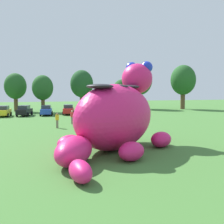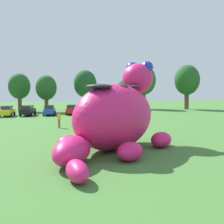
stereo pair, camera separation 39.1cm
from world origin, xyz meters
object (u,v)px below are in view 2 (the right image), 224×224
Objects in this scene: car_black at (28,111)px; car_orange at (110,109)px; car_blue at (49,110)px; spectator_mid_field at (74,117)px; car_white at (90,109)px; spectator_near_inflatable at (59,120)px; giant_inflatable_creature at (116,116)px; car_yellow at (7,111)px; car_red at (72,110)px.

car_orange is at bearing -0.63° from car_black.
car_blue is 12.57m from spectator_mid_field.
car_black is at bearing -175.56° from car_white.
car_white is 17.51m from spectator_near_inflatable.
giant_inflatable_creature is at bearing -85.08° from spectator_mid_field.
car_yellow is 10.38m from car_red.
giant_inflatable_creature is 27.92m from car_orange.
car_blue is 15.42m from spectator_near_inflatable.
car_blue is (-4.06, 27.23, -1.55)m from giant_inflatable_creature.
car_white is at bearing 7.20° from car_red.
car_black is at bearing 116.85° from spectator_mid_field.
car_white is 2.48× the size of spectator_mid_field.
car_white is 13.86m from spectator_mid_field.
car_red is (3.73, 0.48, 0.00)m from car_blue.
car_yellow is at bearing -179.70° from car_orange.
car_red and car_orange have the same top height.
car_orange reaches higher than spectator_mid_field.
car_black is 1.02× the size of car_orange.
car_yellow is 16.92m from spectator_near_inflatable.
giant_inflatable_creature is at bearing -96.18° from car_white.
car_yellow is 13.78m from car_white.
car_orange is at bearing 57.84° from spectator_near_inflatable.
car_red is 2.52× the size of spectator_near_inflatable.
car_blue is 7.16m from car_white.
car_yellow and car_white have the same top height.
car_orange is 14.36m from spectator_mid_field.
giant_inflatable_creature reaches higher than car_red.
car_white is at bearing 4.43° from car_yellow.
car_yellow is 1.00× the size of car_white.
car_orange is (3.25, -0.98, 0.00)m from car_white.
giant_inflatable_creature is 2.81× the size of car_white.
car_orange reaches higher than spectator_near_inflatable.
giant_inflatable_creature is 27.75m from car_red.
spectator_mid_field is at bearing -77.28° from car_blue.
car_black is 16.04m from spectator_near_inflatable.
spectator_near_inflatable is (-3.34, 11.83, -1.56)m from giant_inflatable_creature.
car_yellow is 1.00× the size of car_blue.
spectator_near_inflatable is at bearing -64.25° from car_yellow.
car_black and car_blue have the same top height.
car_black is at bearing 105.18° from spectator_near_inflatable.
car_yellow is 0.99× the size of car_orange.
car_red is at bearing -172.80° from car_white.
car_red is (10.36, 0.64, 0.00)m from car_yellow.
car_black is at bearing 4.39° from car_yellow.
car_yellow and car_black have the same top height.
car_orange is 2.51× the size of spectator_mid_field.
car_yellow and car_red have the same top height.
car_red is 12.77m from spectator_mid_field.
car_yellow is (-10.69, 27.07, -1.55)m from giant_inflatable_creature.
car_red is at bearing 7.26° from car_blue.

